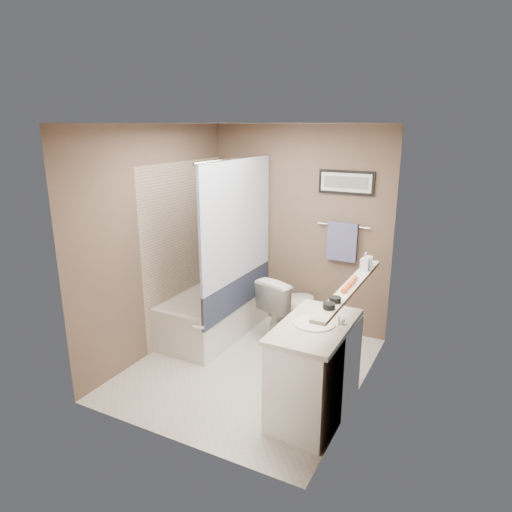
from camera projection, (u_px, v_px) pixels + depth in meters
The scene contains 34 objects.
ground at pixel (249, 368), 4.66m from camera, with size 2.50×2.50×0.00m, color silver.
ceiling at pixel (248, 126), 3.99m from camera, with size 2.20×2.50×0.04m, color white.
wall_back at pixel (298, 229), 5.37m from camera, with size 2.20×0.04×2.40m, color brown.
wall_front at pixel (168, 297), 3.27m from camera, with size 2.20×0.04×2.40m, color brown.
wall_left at pixel (158, 242), 4.79m from camera, with size 0.04×2.50×2.40m, color brown.
wall_right at pixel (361, 271), 3.84m from camera, with size 0.04×2.50×2.40m, color brown.
tile_surround at pixel (186, 249), 5.28m from camera, with size 0.02×1.55×2.00m, color tan.
curtain_rod at pixel (237, 159), 4.68m from camera, with size 0.02×0.02×1.55m, color silver.
curtain_upper at pixel (238, 221), 4.87m from camera, with size 0.03×1.45×1.28m, color white.
curtain_lower at pixel (239, 293), 5.10m from camera, with size 0.03×1.45×0.36m, color #273049.
mirror at pixel (361, 226), 3.59m from camera, with size 0.02×1.60×1.00m, color silver.
shelf at pixel (351, 287), 3.76m from camera, with size 0.12×1.60×0.03m, color silver.
towel_bar at pixel (343, 226), 5.09m from camera, with size 0.02×0.02×0.60m, color silver.
towel at pixel (342, 242), 5.12m from camera, with size 0.34×0.05×0.44m, color #7D81B6.
art_frame at pixel (346, 182), 4.97m from camera, with size 0.62×0.03×0.26m, color black.
art_mat at pixel (346, 183), 4.95m from camera, with size 0.56×0.00×0.20m, color white.
art_image at pixel (346, 183), 4.95m from camera, with size 0.50×0.00×0.13m, color #595959.
door at pixel (234, 339), 3.07m from camera, with size 0.80×0.02×2.00m, color silver.
door_handle at pixel (198, 326), 3.26m from camera, with size 0.02×0.02×0.10m, color silver.
bathtub at pixel (215, 312), 5.39m from camera, with size 0.70×1.50×0.50m, color silver.
tub_rim at pixel (215, 293), 5.32m from camera, with size 0.56×1.36×0.02m, color beige.
toilet at pixel (290, 307), 5.22m from camera, with size 0.42×0.74×0.76m, color silver.
vanity at pixel (314, 373), 3.80m from camera, with size 0.50×0.90×0.80m, color white.
countertop at pixel (315, 326), 3.69m from camera, with size 0.54×0.96×0.04m, color beige.
sink_basin at pixel (314, 323), 3.68m from camera, with size 0.34×0.34×0.01m, color white.
faucet_spout at pixel (338, 323), 3.58m from camera, with size 0.02×0.02×0.10m, color white.
faucet_knob at pixel (342, 321), 3.67m from camera, with size 0.05×0.05×0.05m, color silver.
candle_bowl_near at pixel (329, 306), 3.28m from camera, with size 0.09×0.09×0.04m, color black.
candle_bowl_far at pixel (335, 300), 3.40m from camera, with size 0.09×0.09×0.04m, color black.
hair_brush_front at pixel (347, 287), 3.66m from camera, with size 0.04×0.04×0.22m, color #E85B20.
hair_brush_back at pixel (352, 281), 3.79m from camera, with size 0.04×0.04×0.22m, color orange.
pink_comb at pixel (355, 280), 3.88m from camera, with size 0.03×0.16×0.01m, color pink.
glass_jar at pixel (368, 262), 4.23m from camera, with size 0.08×0.08×0.10m, color white.
soap_bottle at pixel (365, 262), 4.12m from camera, with size 0.07×0.08×0.17m, color #999999.
Camera 1 is at (1.96, -3.66, 2.40)m, focal length 32.00 mm.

